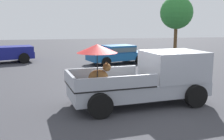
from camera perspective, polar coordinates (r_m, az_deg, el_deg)
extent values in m
plane|color=#38383D|center=(9.99, 5.68, -7.18)|extent=(80.00, 80.00, 0.00)
cylinder|color=black|center=(11.51, 11.68, -2.96)|extent=(0.83, 0.37, 0.80)
cylinder|color=black|center=(9.92, 17.39, -5.31)|extent=(0.83, 0.37, 0.80)
cylinder|color=black|center=(10.23, -5.57, -4.42)|extent=(0.83, 0.37, 0.80)
cylinder|color=black|center=(8.41, -2.52, -7.61)|extent=(0.83, 0.37, 0.80)
cube|color=#9EA3AD|center=(9.83, 5.74, -4.00)|extent=(5.17, 2.36, 0.50)
cube|color=#9EA3AD|center=(10.32, 12.92, 0.94)|extent=(2.30, 2.09, 1.08)
cube|color=#4C606B|center=(10.85, 17.48, 2.23)|extent=(0.26, 1.72, 0.64)
cube|color=black|center=(9.36, -0.67, -2.91)|extent=(2.99, 2.15, 0.06)
cube|color=#9EA3AD|center=(10.18, -2.27, -0.54)|extent=(2.79, 0.42, 0.40)
cube|color=#9EA3AD|center=(8.46, 1.24, -2.71)|extent=(2.79, 0.42, 0.40)
cube|color=#9EA3AD|center=(9.00, -8.89, -2.06)|extent=(0.31, 1.84, 0.40)
ellipsoid|color=brown|center=(9.03, -2.94, -1.51)|extent=(0.71, 0.40, 0.52)
sphere|color=brown|center=(9.06, -1.13, 0.59)|extent=(0.31, 0.31, 0.28)
cone|color=brown|center=(9.11, -1.28, 1.54)|extent=(0.10, 0.10, 0.12)
cone|color=brown|center=(8.96, -0.98, 1.39)|extent=(0.10, 0.10, 0.12)
cylinder|color=black|center=(8.80, -3.15, 0.24)|extent=(0.03, 0.03, 1.14)
cone|color=red|center=(8.71, -3.19, 4.59)|extent=(1.48, 1.48, 0.28)
cylinder|color=black|center=(20.64, -18.20, 2.41)|extent=(0.80, 0.45, 0.76)
cylinder|color=black|center=(22.51, -19.00, 2.96)|extent=(0.80, 0.45, 0.76)
cube|color=navy|center=(21.43, -20.29, 4.22)|extent=(3.08, 2.45, 0.40)
cylinder|color=black|center=(18.13, -1.24, 1.75)|extent=(0.70, 0.39, 0.66)
cylinder|color=black|center=(19.70, -3.54, 2.40)|extent=(0.70, 0.39, 0.66)
cylinder|color=black|center=(19.48, 5.88, 2.28)|extent=(0.70, 0.39, 0.66)
cylinder|color=black|center=(20.95, 3.20, 2.86)|extent=(0.70, 0.39, 0.66)
cube|color=#195999|center=(19.50, 1.14, 2.99)|extent=(4.62, 2.87, 0.52)
cube|color=#195999|center=(19.49, 1.41, 4.47)|extent=(2.46, 2.11, 0.56)
cube|color=#4C606B|center=(19.49, 1.41, 4.47)|extent=(2.42, 2.17, 0.32)
cylinder|color=brown|center=(26.40, 13.33, 6.43)|extent=(0.32, 0.32, 2.80)
sphere|color=#2D7A33|center=(26.37, 13.55, 11.79)|extent=(3.07, 3.07, 3.07)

